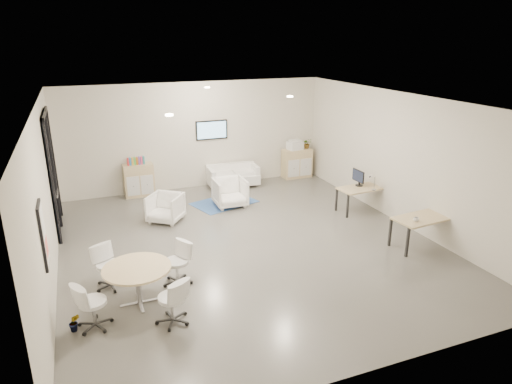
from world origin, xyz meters
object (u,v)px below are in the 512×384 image
object	(u,v)px
sideboard_left	(139,180)
desk_rear	(362,190)
sideboard_right	(297,163)
round_table	(137,272)
loveseat	(233,176)
armchair_right	(230,191)
armchair_left	(165,207)
desk_front	(424,220)

from	to	relation	value
sideboard_left	desk_rear	world-z (taller)	sideboard_left
sideboard_right	round_table	xyz separation A→B (m)	(-5.94, -5.81, 0.15)
loveseat	armchair_right	bearing A→B (deg)	-107.99
sideboard_right	armchair_right	bearing A→B (deg)	-148.70
armchair_right	sideboard_right	bearing A→B (deg)	32.73
loveseat	desk_rear	size ratio (longest dim) A/B	1.18
sideboard_left	armchair_left	xyz separation A→B (m)	(0.33, -2.24, -0.08)
round_table	loveseat	bearing A→B (deg)	57.17
sideboard_left	desk_rear	bearing A→B (deg)	-32.91
loveseat	round_table	bearing A→B (deg)	-119.61
desk_rear	sideboard_right	bearing A→B (deg)	88.20
desk_front	round_table	bearing A→B (deg)	174.39
armchair_left	armchair_right	world-z (taller)	armchair_right
desk_rear	round_table	world-z (taller)	round_table
desk_front	sideboard_left	bearing A→B (deg)	126.77
sideboard_left	sideboard_right	size ratio (longest dim) A/B	1.00
sideboard_left	desk_front	bearing A→B (deg)	-47.33
armchair_right	round_table	distance (m)	5.05
sideboard_left	sideboard_right	bearing A→B (deg)	-0.12
sideboard_left	armchair_right	distance (m)	2.83
sideboard_right	round_table	world-z (taller)	sideboard_right
loveseat	armchair_right	distance (m)	1.76
desk_rear	round_table	xyz separation A→B (m)	(-6.16, -2.37, 0.03)
desk_rear	armchair_left	bearing A→B (deg)	161.07
sideboard_left	desk_rear	size ratio (longest dim) A/B	0.71
loveseat	armchair_left	bearing A→B (deg)	-136.87
sideboard_right	desk_front	distance (m)	5.79
desk_rear	desk_front	world-z (taller)	desk_front
armchair_left	desk_rear	bearing A→B (deg)	23.21
desk_rear	desk_front	xyz separation A→B (m)	(0.01, -2.34, 0.03)
armchair_right	desk_front	xyz separation A→B (m)	(3.14, -4.00, 0.21)
sideboard_left	sideboard_right	xyz separation A→B (m)	(5.12, -0.01, 0.00)
sideboard_right	armchair_left	size ratio (longest dim) A/B	1.20
sideboard_left	desk_front	distance (m)	7.88
sideboard_left	desk_front	world-z (taller)	sideboard_left
sideboard_right	desk_rear	xyz separation A→B (m)	(0.21, -3.44, 0.13)
sideboard_right	loveseat	size ratio (longest dim) A/B	0.60
sideboard_left	armchair_left	bearing A→B (deg)	-81.55
sideboard_right	desk_front	size ratio (longest dim) A/B	0.67
sideboard_left	armchair_left	distance (m)	2.26
desk_front	round_table	size ratio (longest dim) A/B	1.22
desk_rear	sideboard_left	bearing A→B (deg)	141.78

